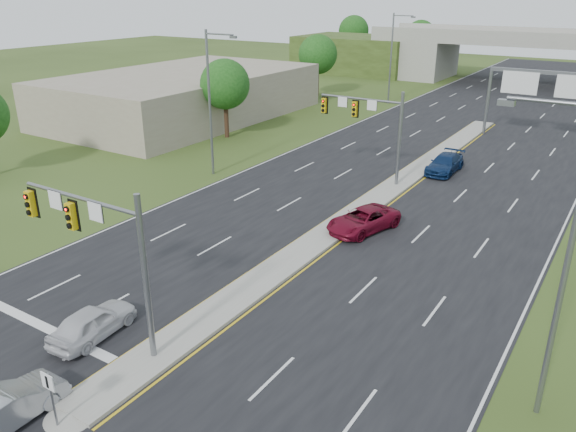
# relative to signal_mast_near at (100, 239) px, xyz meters

# --- Properties ---
(ground) EXTENTS (240.00, 240.00, 0.00)m
(ground) POSITION_rel_signal_mast_near_xyz_m (2.26, 0.07, -4.73)
(ground) COLOR #304117
(ground) RESTS_ON ground
(road) EXTENTS (24.00, 160.00, 0.02)m
(road) POSITION_rel_signal_mast_near_xyz_m (2.26, 35.07, -4.72)
(road) COLOR black
(road) RESTS_ON ground
(median) EXTENTS (2.00, 54.00, 0.16)m
(median) POSITION_rel_signal_mast_near_xyz_m (2.26, 23.07, -4.63)
(median) COLOR gray
(median) RESTS_ON road
(median_nose) EXTENTS (2.00, 2.00, 0.16)m
(median_nose) POSITION_rel_signal_mast_near_xyz_m (2.26, -3.93, -4.63)
(median_nose) COLOR gray
(median_nose) RESTS_ON road
(lane_markings) EXTENTS (23.72, 160.00, 0.01)m
(lane_markings) POSITION_rel_signal_mast_near_xyz_m (1.66, 28.99, -4.70)
(lane_markings) COLOR gold
(lane_markings) RESTS_ON road
(signal_mast_near) EXTENTS (6.62, 0.60, 7.00)m
(signal_mast_near) POSITION_rel_signal_mast_near_xyz_m (0.00, 0.00, 0.00)
(signal_mast_near) COLOR slate
(signal_mast_near) RESTS_ON ground
(signal_mast_far) EXTENTS (6.62, 0.60, 7.00)m
(signal_mast_far) POSITION_rel_signal_mast_near_xyz_m (0.00, 25.00, 0.00)
(signal_mast_far) COLOR slate
(signal_mast_far) RESTS_ON ground
(keep_right_sign) EXTENTS (0.60, 0.13, 2.20)m
(keep_right_sign) POSITION_rel_signal_mast_near_xyz_m (2.26, -4.45, -3.21)
(keep_right_sign) COLOR slate
(keep_right_sign) RESTS_ON ground
(sign_gantry) EXTENTS (11.58, 0.44, 6.67)m
(sign_gantry) POSITION_rel_signal_mast_near_xyz_m (8.95, 44.99, 0.51)
(sign_gantry) COLOR slate
(sign_gantry) RESTS_ON ground
(overpass) EXTENTS (80.00, 14.00, 8.10)m
(overpass) POSITION_rel_signal_mast_near_xyz_m (2.26, 80.07, -1.17)
(overpass) COLOR gray
(overpass) RESTS_ON ground
(lightpole_l_mid) EXTENTS (2.85, 0.25, 11.00)m
(lightpole_l_mid) POSITION_rel_signal_mast_near_xyz_m (-11.03, 20.07, 1.38)
(lightpole_l_mid) COLOR slate
(lightpole_l_mid) RESTS_ON ground
(lightpole_l_far) EXTENTS (2.85, 0.25, 11.00)m
(lightpole_l_far) POSITION_rel_signal_mast_near_xyz_m (-11.03, 55.07, 1.38)
(lightpole_l_far) COLOR slate
(lightpole_l_far) RESTS_ON ground
(lightpole_r_near) EXTENTS (2.85, 0.25, 11.00)m
(lightpole_r_near) POSITION_rel_signal_mast_near_xyz_m (15.56, 5.07, 1.38)
(lightpole_r_near) COLOR slate
(lightpole_r_near) RESTS_ON ground
(tree_l_near) EXTENTS (4.80, 4.80, 7.60)m
(tree_l_near) POSITION_rel_signal_mast_near_xyz_m (-17.74, 30.07, 0.45)
(tree_l_near) COLOR #382316
(tree_l_near) RESTS_ON ground
(tree_l_mid) EXTENTS (5.20, 5.20, 8.12)m
(tree_l_mid) POSITION_rel_signal_mast_near_xyz_m (-21.74, 55.07, 0.78)
(tree_l_mid) COLOR #382316
(tree_l_mid) RESTS_ON ground
(tree_back_a) EXTENTS (6.00, 6.00, 8.85)m
(tree_back_a) POSITION_rel_signal_mast_near_xyz_m (-35.74, 94.07, 1.11)
(tree_back_a) COLOR #382316
(tree_back_a) RESTS_ON ground
(tree_back_b) EXTENTS (5.60, 5.60, 8.32)m
(tree_back_b) POSITION_rel_signal_mast_near_xyz_m (-21.74, 94.07, 0.78)
(tree_back_b) COLOR #382316
(tree_back_b) RESTS_ON ground
(commercial_building) EXTENTS (18.00, 30.00, 5.00)m
(commercial_building) POSITION_rel_signal_mast_near_xyz_m (-27.74, 35.07, -2.23)
(commercial_building) COLOR gray
(commercial_building) RESTS_ON ground
(car_white) EXTENTS (1.97, 4.18, 1.38)m
(car_white) POSITION_rel_signal_mast_near_xyz_m (-0.98, -0.19, -4.02)
(car_white) COLOR silver
(car_white) RESTS_ON road
(car_silver) EXTENTS (1.50, 4.11, 1.34)m
(car_silver) POSITION_rel_signal_mast_near_xyz_m (0.76, -5.19, -4.03)
(car_silver) COLOR #989B9F
(car_silver) RESTS_ON road
(car_far_a) EXTENTS (3.58, 5.43, 1.39)m
(car_far_a) POSITION_rel_signal_mast_near_xyz_m (3.76, 16.18, -4.01)
(car_far_a) COLOR maroon
(car_far_a) RESTS_ON road
(car_far_b) EXTENTS (2.05, 4.94, 1.43)m
(car_far_b) POSITION_rel_signal_mast_near_xyz_m (4.21, 30.34, -3.99)
(car_far_b) COLOR #0B2047
(car_far_b) RESTS_ON road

